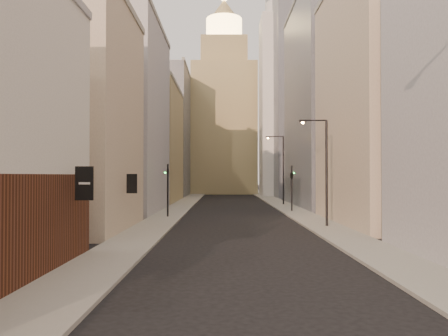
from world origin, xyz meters
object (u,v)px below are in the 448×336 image
white_tower (282,99)px  clock_tower (224,114)px  traffic_light_right (292,177)px  streetlamp_mid (324,166)px  streetlamp_far (282,166)px  traffic_light_left (168,178)px

white_tower → clock_tower: bearing=128.2°
clock_tower → traffic_light_right: size_ratio=8.98×
streetlamp_mid → streetlamp_far: size_ratio=0.89×
white_tower → traffic_light_left: (-16.32, -42.80, -14.93)m
white_tower → streetlamp_mid: size_ratio=5.07×
white_tower → streetlamp_mid: 52.24m
streetlamp_far → traffic_light_left: size_ratio=1.84×
streetlamp_far → white_tower: bearing=87.5°
white_tower → streetlamp_mid: white_tower is taller
clock_tower → traffic_light_right: clock_tower is taller
streetlamp_far → traffic_light_right: 10.94m
white_tower → traffic_light_left: bearing=-110.9°
clock_tower → streetlamp_mid: size_ratio=5.49×
streetlamp_mid → traffic_light_right: bearing=89.6°
traffic_light_right → streetlamp_mid: bearing=102.7°
streetlamp_far → traffic_light_right: size_ratio=1.84×
streetlamp_mid → streetlamp_far: (0.09, 24.62, 0.57)m
traffic_light_left → traffic_light_right: size_ratio=1.00×
clock_tower → streetlamp_mid: bearing=-83.4°
streetlamp_mid → clock_tower: bearing=95.1°
streetlamp_mid → streetlamp_far: 24.62m
streetlamp_mid → white_tower: bearing=84.5°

